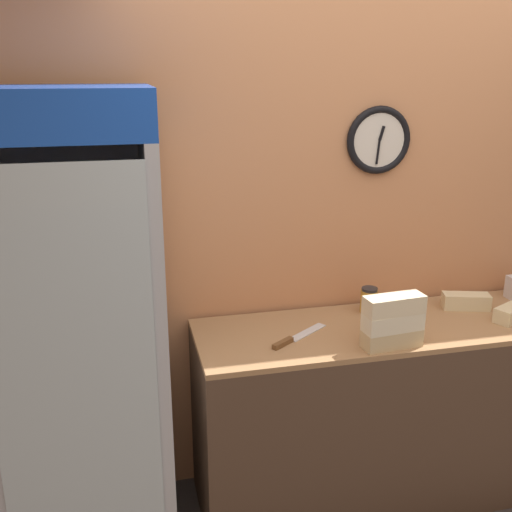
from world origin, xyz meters
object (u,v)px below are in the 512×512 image
at_px(beverage_cooler, 77,318).
at_px(condiment_jar, 369,300).
at_px(sandwich_flat_right, 466,301).
at_px(sandwich_stack_middle, 393,322).
at_px(sandwich_stack_bottom, 392,338).
at_px(sandwich_stack_top, 394,305).
at_px(chefs_knife, 292,339).

relative_size(beverage_cooler, condiment_jar, 15.85).
bearing_deg(sandwich_flat_right, condiment_jar, 172.46).
height_order(beverage_cooler, sandwich_stack_middle, beverage_cooler).
bearing_deg(sandwich_stack_bottom, sandwich_stack_top, 0.00).
bearing_deg(sandwich_stack_top, chefs_knife, 159.13).
bearing_deg(condiment_jar, beverage_cooler, -173.75).
relative_size(sandwich_stack_middle, condiment_jar, 2.12).
height_order(sandwich_stack_middle, sandwich_stack_top, sandwich_stack_top).
bearing_deg(sandwich_stack_bottom, beverage_cooler, 170.10).
xyz_separation_m(sandwich_stack_bottom, sandwich_flat_right, (0.55, 0.31, -0.00)).
height_order(sandwich_flat_right, chefs_knife, sandwich_flat_right).
height_order(sandwich_flat_right, condiment_jar, condiment_jar).
height_order(sandwich_stack_middle, sandwich_flat_right, sandwich_stack_middle).
relative_size(sandwich_stack_top, sandwich_flat_right, 1.10).
xyz_separation_m(sandwich_stack_top, sandwich_flat_right, (0.55, 0.31, -0.16)).
relative_size(sandwich_flat_right, condiment_jar, 1.91).
xyz_separation_m(sandwich_stack_middle, sandwich_stack_top, (0.00, 0.00, 0.08)).
distance_m(sandwich_stack_bottom, sandwich_flat_right, 0.64).
height_order(sandwich_stack_bottom, sandwich_stack_middle, sandwich_stack_middle).
bearing_deg(condiment_jar, sandwich_flat_right, -7.54).
height_order(beverage_cooler, sandwich_flat_right, beverage_cooler).
xyz_separation_m(beverage_cooler, sandwich_stack_top, (1.31, -0.23, 0.03)).
xyz_separation_m(chefs_knife, condiment_jar, (0.46, 0.23, 0.06)).
bearing_deg(chefs_knife, condiment_jar, 26.11).
distance_m(chefs_knife, condiment_jar, 0.52).
distance_m(sandwich_stack_top, sandwich_flat_right, 0.66).
bearing_deg(sandwich_stack_middle, sandwich_flat_right, 29.54).
xyz_separation_m(sandwich_stack_bottom, condiment_jar, (0.06, 0.38, 0.02)).
height_order(sandwich_stack_top, chefs_knife, sandwich_stack_top).
bearing_deg(sandwich_stack_middle, beverage_cooler, 170.10).
bearing_deg(sandwich_stack_middle, chefs_knife, 159.13).
xyz_separation_m(sandwich_stack_bottom, chefs_knife, (-0.40, 0.15, -0.03)).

